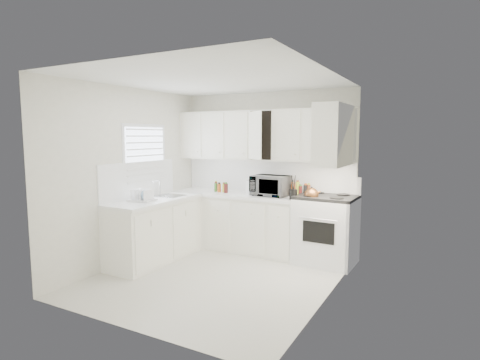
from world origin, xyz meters
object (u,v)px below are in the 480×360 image
Objects in this scene: tea_kettle at (312,194)px; dish_rack at (142,194)px; stove at (326,220)px; rice_cooker at (254,186)px; utensil_crock at (293,187)px; microwave at (270,183)px.

tea_kettle is 2.47m from dish_rack.
stove is at bearing 21.52° from dish_rack.
rice_cooker is (-1.04, 0.21, 0.02)m from tea_kettle.
tea_kettle is 0.67× the size of utensil_crock.
stove is 1.04m from microwave.
microwave reaches higher than tea_kettle.
dish_rack is (-2.17, -1.18, -0.01)m from tea_kettle.
microwave is 0.51m from utensil_crock.
stove is at bearing 2.33° from microwave.
microwave is 0.31m from rice_cooker.
stove is 2.25× the size of microwave.
rice_cooker is at bearing 177.83° from microwave.
utensil_crock is (0.77, -0.24, 0.06)m from rice_cooker.
microwave is at bearing 35.16° from dish_rack.
stove reaches higher than rice_cooker.
microwave is at bearing -179.81° from stove.
utensil_crock is 2.22m from dish_rack.
rice_cooker reaches higher than tea_kettle.
dish_rack is at bearing -133.26° from microwave.
stove is 4.98× the size of rice_cooker.
stove is 3.43× the size of utensil_crock.
dish_rack is at bearing -163.46° from tea_kettle.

